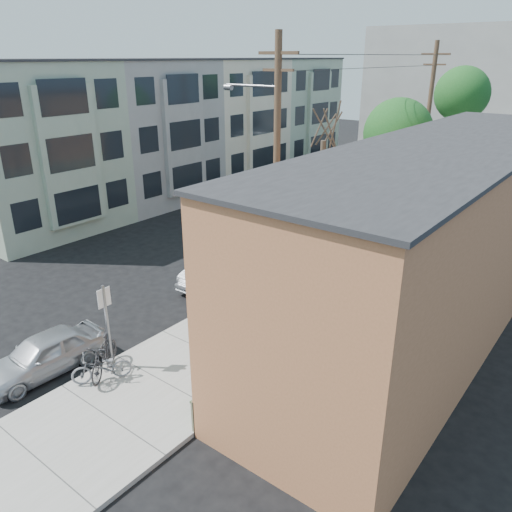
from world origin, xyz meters
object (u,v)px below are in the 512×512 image
Objects in this scene: parking_meter_far at (321,234)px; patron_grey at (231,359)px; tree_bare at (320,203)px; patron_green at (247,339)px; cyclist at (268,296)px; tree_leafy_mid at (398,133)px; parked_bike_b at (102,368)px; utility_pole_near at (276,159)px; parked_bike_a at (104,356)px; parking_meter_near at (199,296)px; tree_leafy_far at (462,94)px; bus at (379,158)px; patio_chair_b at (202,402)px; car_4 at (385,193)px; car_2 at (296,234)px; patio_chair_a at (282,342)px; sign_post at (107,319)px; car_3 at (348,209)px; car_0 at (44,354)px; car_1 at (226,266)px.

parking_meter_far is 11.91m from patron_grey.
tree_bare is 10.80m from patron_grey.
patron_green is 2.95m from cyclist.
tree_leafy_mid is 20.97m from parked_bike_b.
parked_bike_a is (0.10, -8.95, -4.66)m from utility_pole_near.
tree_leafy_mid is 3.58× the size of patron_grey.
parking_meter_near is at bearing -92.91° from patron_green.
tree_leafy_far reaches higher than bus.
tree_leafy_mid is 3.62× the size of cyclist.
patio_chair_b is 2.79m from patron_green.
tree_leafy_far is at bearing 74.88° from car_4.
parking_meter_far is at bearing -143.04° from patron_green.
patron_grey is at bearing -72.29° from tree_bare.
parking_meter_near is 0.22× the size of tree_bare.
bus is (-3.77, 17.70, 0.78)m from car_2.
parking_meter_near is 3.95m from patio_chair_a.
sign_post is 12.87m from car_2.
patron_green reaches higher than parked_bike_b.
utility_pole_near is 7.75m from patio_chair_a.
bus is at bearing 133.04° from parked_bike_b.
car_4 is (-2.00, 11.87, -2.31)m from tree_bare.
parking_meter_far is 5.77m from car_3.
sign_post is 0.54× the size of car_3.
bus reaches higher than patron_green.
car_0 is at bearing -93.58° from tree_leafy_far.
patron_green reaches higher than car_4.
parking_meter_far is 0.32× the size of car_0.
parking_meter_far is at bearing 86.43° from car_0.
parking_meter_far is 7.64m from cyclist.
tree_leafy_mid is 1.40× the size of car_2.
parked_bike_a is (-0.31, -11.96, -2.23)m from tree_bare.
parked_bike_a is 0.43m from parked_bike_b.
parked_bike_a reaches higher than patio_chair_b.
tree_bare is 0.66× the size of tree_leafy_far.
car_3 is (-1.69, 18.70, -0.02)m from parked_bike_a.
car_2 is 0.46× the size of bus.
parking_meter_near is 0.64× the size of cyclist.
car_0 is (-5.40, -1.41, 0.06)m from patio_chair_b.
sign_post is at bearing -31.31° from patron_green.
utility_pole_near is 0.92× the size of bus.
car_1 is 1.15× the size of car_4.
car_4 is at bearing 61.32° from parked_bike_a.
tree_leafy_far is (0.55, 26.52, 5.73)m from parking_meter_near.
parking_meter_near reaches higher than patio_chair_b.
parking_meter_far is 0.18× the size of tree_leafy_mid.
tree_leafy_mid reaches higher than patio_chair_b.
utility_pole_near is 11.36× the size of patio_chair_b.
tree_bare is 3.21m from car_2.
tree_bare is at bearing -90.00° from tree_leafy_far.
car_0 reaches higher than patio_chair_b.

